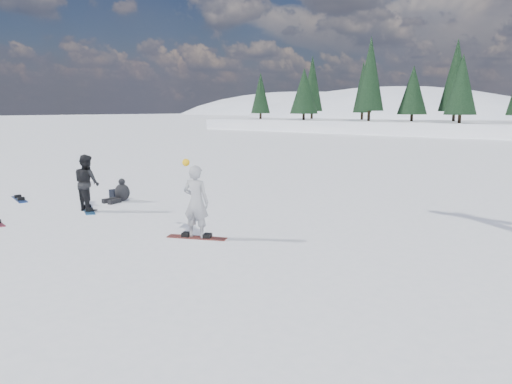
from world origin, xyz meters
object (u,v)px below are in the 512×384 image
seated_rider (121,193)px  snowboard_loose_c (19,199)px  snowboarder_man (87,183)px  gear_bag (115,194)px  snowboarder_woman (196,202)px

seated_rider → snowboard_loose_c: bearing=-151.3°
snowboarder_man → gear_bag: size_ratio=3.93×
snowboard_loose_c → snowboarder_man: bearing=23.4°
snowboarder_woman → snowboarder_man: bearing=-19.9°
seated_rider → gear_bag: bearing=154.4°
snowboarder_man → gear_bag: snowboarder_man is taller
snowboarder_woman → snowboarder_man: (-5.10, 0.18, -0.04)m
snowboarder_woman → gear_bag: bearing=-35.7°
seated_rider → snowboard_loose_c: seated_rider is taller
gear_bag → snowboard_loose_c: bearing=-134.9°
snowboarder_woman → gear_bag: (-6.29, 2.01, -0.77)m
snowboard_loose_c → seated_rider: bearing=49.7°
snowboarder_woman → snowboard_loose_c: bearing=-15.7°
gear_bag → seated_rider: bearing=-19.7°
snowboarder_woman → gear_bag: 6.64m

